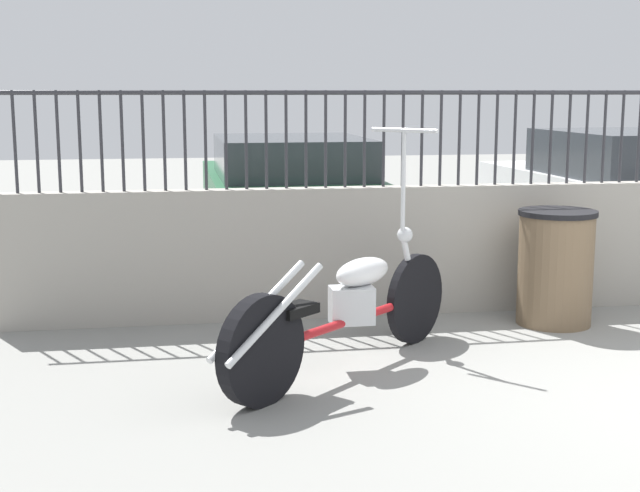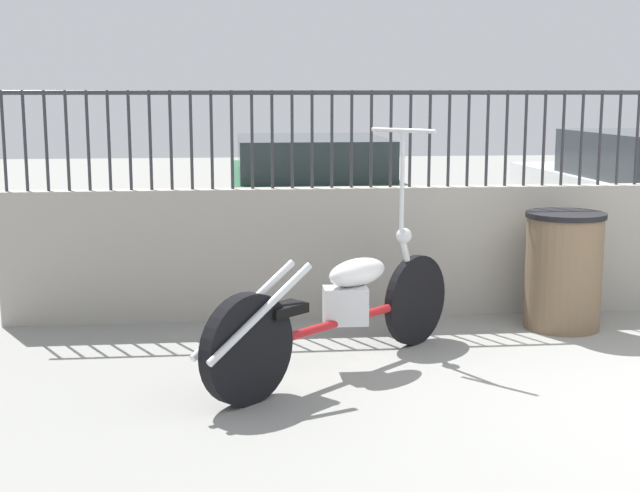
% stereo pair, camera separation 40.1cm
% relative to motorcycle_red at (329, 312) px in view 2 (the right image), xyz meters
% --- Properties ---
extents(low_wall, '(9.28, 0.18, 1.03)m').
position_rel_motorcycle_red_xyz_m(low_wall, '(2.27, 1.49, 0.11)').
color(low_wall, '#9E998E').
rests_on(low_wall, ground_plane).
extents(fence_railing, '(9.28, 0.04, 0.75)m').
position_rel_motorcycle_red_xyz_m(fence_railing, '(2.27, 1.49, 1.12)').
color(fence_railing, '#2D2D33').
rests_on(fence_railing, low_wall).
extents(motorcycle_red, '(1.80, 1.65, 1.54)m').
position_rel_motorcycle_red_xyz_m(motorcycle_red, '(0.00, 0.00, 0.00)').
color(motorcycle_red, black).
rests_on(motorcycle_red, ground_plane).
extents(trash_bin, '(0.60, 0.60, 0.89)m').
position_rel_motorcycle_red_xyz_m(trash_bin, '(1.89, 0.95, 0.04)').
color(trash_bin, brown).
rests_on(trash_bin, ground_plane).
extents(car_green, '(1.72, 4.14, 1.30)m').
position_rel_motorcycle_red_xyz_m(car_green, '(0.26, 4.25, 0.26)').
color(car_green, black).
rests_on(car_green, ground_plane).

